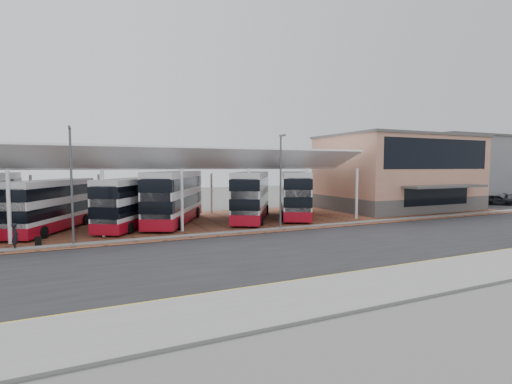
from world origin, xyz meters
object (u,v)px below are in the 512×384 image
at_px(bus_3, 175,197).
at_px(bus_1, 52,206).
at_px(terminal, 398,172).
at_px(pedestrian, 15,236).
at_px(bus_5, 295,194).
at_px(carpark_car_a, 497,200).
at_px(bus_4, 252,196).
at_px(bus_2, 134,203).

bearing_deg(bus_3, bus_1, -153.10).
relative_size(terminal, pedestrian, 10.93).
xyz_separation_m(terminal, bus_5, (-15.90, -1.32, -2.24)).
bearing_deg(bus_5, bus_3, -155.29).
bearing_deg(bus_3, carpark_car_a, 24.18).
height_order(bus_4, bus_5, bus_4).
bearing_deg(bus_4, bus_3, -155.32).
relative_size(bus_3, bus_4, 1.04).
height_order(bus_2, bus_3, bus_3).
height_order(bus_5, carpark_car_a, bus_5).
bearing_deg(bus_1, pedestrian, -78.06).
bearing_deg(terminal, bus_2, -177.56).
distance_m(bus_2, carpark_car_a, 47.83).
height_order(terminal, bus_5, terminal).
bearing_deg(terminal, pedestrian, -169.46).
height_order(bus_1, bus_2, bus_2).
relative_size(bus_1, pedestrian, 6.12).
xyz_separation_m(terminal, bus_3, (-28.57, -0.74, -2.18)).
relative_size(bus_5, carpark_car_a, 2.80).
xyz_separation_m(bus_2, bus_5, (16.43, 0.06, 0.22)).
bearing_deg(bus_2, pedestrian, -111.52).
bearing_deg(pedestrian, terminal, -85.87).
distance_m(bus_1, carpark_car_a, 54.28).
relative_size(terminal, carpark_car_a, 4.49).
bearing_deg(bus_1, carpark_car_a, 23.05).
height_order(bus_2, bus_4, bus_4).
bearing_deg(carpark_car_a, bus_5, 136.41).
bearing_deg(pedestrian, bus_3, -66.57).
height_order(bus_3, carpark_car_a, bus_3).
xyz_separation_m(bus_5, pedestrian, (-24.47, -6.19, -1.52)).
distance_m(terminal, pedestrian, 41.24).
distance_m(bus_3, pedestrian, 13.70).
height_order(terminal, bus_3, terminal).
distance_m(bus_5, pedestrian, 25.29).
height_order(bus_1, pedestrian, bus_1).
distance_m(bus_4, pedestrian, 20.37).
xyz_separation_m(bus_1, bus_5, (22.87, -0.58, 0.26)).
bearing_deg(bus_2, bus_5, 31.36).
distance_m(bus_1, pedestrian, 7.08).
height_order(terminal, bus_4, terminal).
xyz_separation_m(bus_4, pedestrian, (-19.39, -6.08, -1.53)).
bearing_deg(bus_3, bus_2, -143.46).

